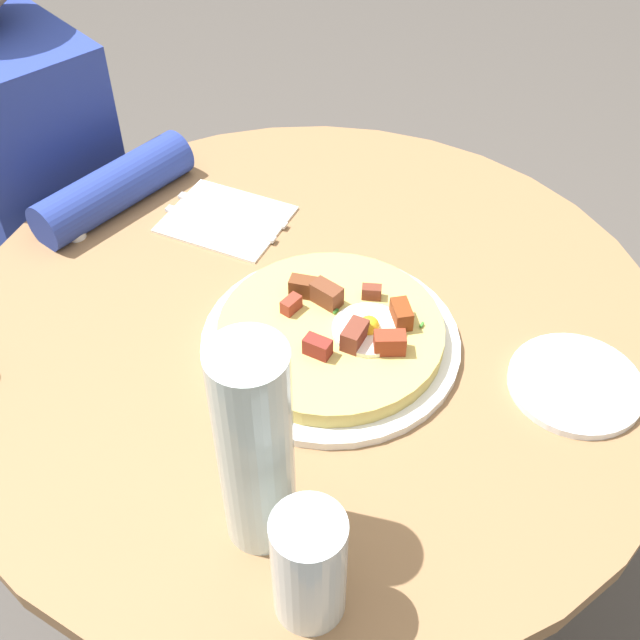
{
  "coord_description": "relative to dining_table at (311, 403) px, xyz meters",
  "views": [
    {
      "loc": [
        0.55,
        -0.48,
        1.45
      ],
      "look_at": [
        0.03,
        -0.01,
        0.75
      ],
      "focal_mm": 44.54,
      "sensor_mm": 36.0,
      "label": 1
    }
  ],
  "objects": [
    {
      "name": "knife",
      "position": [
        -0.24,
        0.06,
        0.18
      ],
      "size": [
        0.17,
        0.08,
        0.0
      ],
      "primitive_type": "cube",
      "rotation": [
        0.0,
        0.0,
        0.4
      ],
      "color": "silver",
      "rests_on": "napkin"
    },
    {
      "name": "breakfast_pizza",
      "position": [
        0.06,
        -0.01,
        0.2
      ],
      "size": [
        0.28,
        0.28,
        0.05
      ],
      "color": "tan",
      "rests_on": "pizza_plate"
    },
    {
      "name": "pizza_plate",
      "position": [
        0.05,
        -0.01,
        0.18
      ],
      "size": [
        0.32,
        0.32,
        0.01
      ],
      "primitive_type": "cylinder",
      "color": "white",
      "rests_on": "dining_table"
    },
    {
      "name": "bread_plate",
      "position": [
        0.3,
        0.16,
        0.18
      ],
      "size": [
        0.16,
        0.16,
        0.01
      ],
      "primitive_type": "cylinder",
      "color": "white",
      "rests_on": "dining_table"
    },
    {
      "name": "person_seated",
      "position": [
        -0.65,
        -0.09,
        -0.05
      ],
      "size": [
        0.52,
        0.31,
        1.14
      ],
      "color": "#2D2D33",
      "rests_on": "ground_plane"
    },
    {
      "name": "water_bottle",
      "position": [
        0.19,
        -0.24,
        0.3
      ],
      "size": [
        0.07,
        0.07,
        0.26
      ],
      "primitive_type": "cylinder",
      "color": "silver",
      "rests_on": "dining_table"
    },
    {
      "name": "dining_table",
      "position": [
        0.0,
        0.0,
        0.0
      ],
      "size": [
        0.93,
        0.93,
        0.73
      ],
      "color": "olive",
      "rests_on": "ground_plane"
    },
    {
      "name": "fork",
      "position": [
        -0.23,
        0.03,
        0.18
      ],
      "size": [
        0.17,
        0.08,
        0.0
      ],
      "primitive_type": "cube",
      "rotation": [
        0.0,
        0.0,
        0.4
      ],
      "color": "silver",
      "rests_on": "napkin"
    },
    {
      "name": "napkin",
      "position": [
        -0.24,
        0.05,
        0.18
      ],
      "size": [
        0.21,
        0.2,
        0.0
      ],
      "primitive_type": "cube",
      "rotation": [
        0.0,
        0.0,
        0.4
      ],
      "color": "white",
      "rests_on": "dining_table"
    },
    {
      "name": "ground_plane",
      "position": [
        0.0,
        0.0,
        -0.56
      ],
      "size": [
        6.0,
        6.0,
        0.0
      ],
      "primitive_type": "plane",
      "color": "#4C4742"
    },
    {
      "name": "water_glass",
      "position": [
        0.29,
        -0.26,
        0.24
      ],
      "size": [
        0.07,
        0.07,
        0.14
      ],
      "primitive_type": "cylinder",
      "color": "silver",
      "rests_on": "dining_table"
    },
    {
      "name": "salt_shaker",
      "position": [
        -0.35,
        -0.14,
        0.2
      ],
      "size": [
        0.03,
        0.03,
        0.05
      ],
      "primitive_type": "cylinder",
      "color": "white",
      "rests_on": "dining_table"
    }
  ]
}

